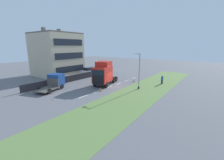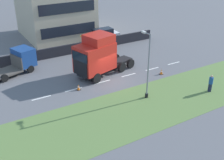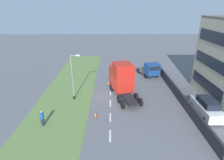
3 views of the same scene
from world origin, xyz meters
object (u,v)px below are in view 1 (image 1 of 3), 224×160
at_px(traffic_cone_lead, 101,89).
at_px(parked_car, 89,71).
at_px(lorry_cab, 103,74).
at_px(lamp_post, 139,73).
at_px(traffic_cone_trailing, 134,80).
at_px(flatbed_truck, 55,81).
at_px(pedestrian, 162,80).

bearing_deg(traffic_cone_lead, parked_car, -38.39).
distance_m(lorry_cab, lamp_post, 6.56).
bearing_deg(lamp_post, traffic_cone_trailing, -54.72).
xyz_separation_m(parked_car, traffic_cone_lead, (-11.09, 8.79, -0.71)).
height_order(lorry_cab, lamp_post, lamp_post).
bearing_deg(flatbed_truck, pedestrian, 28.11).
xyz_separation_m(lorry_cab, pedestrian, (-8.55, -7.56, -1.43)).
bearing_deg(traffic_cone_lead, flatbed_truck, 26.06).
bearing_deg(flatbed_truck, traffic_cone_trailing, 38.60).
height_order(flatbed_truck, pedestrian, flatbed_truck).
height_order(flatbed_truck, traffic_cone_trailing, flatbed_truck).
bearing_deg(parked_car, traffic_cone_lead, 141.01).
bearing_deg(traffic_cone_trailing, pedestrian, -164.54).
height_order(parked_car, traffic_cone_lead, parked_car).
xyz_separation_m(flatbed_truck, traffic_cone_lead, (-7.24, -3.54, -1.05)).
xyz_separation_m(lorry_cab, flatbed_truck, (5.34, 6.63, -0.93)).
bearing_deg(parked_car, lorry_cab, 147.61).
relative_size(parked_car, traffic_cone_lead, 8.27).
height_order(flatbed_truck, lamp_post, lamp_post).
relative_size(lorry_cab, lamp_post, 1.23).
relative_size(lamp_post, traffic_cone_trailing, 10.43).
bearing_deg(pedestrian, traffic_cone_lead, 58.02).
height_order(pedestrian, traffic_cone_trailing, pedestrian).
bearing_deg(pedestrian, traffic_cone_trailing, 15.46).
distance_m(lamp_post, pedestrian, 6.60).
bearing_deg(traffic_cone_trailing, traffic_cone_lead, 81.92).
bearing_deg(traffic_cone_lead, lorry_cab, -58.46).
bearing_deg(lorry_cab, parked_car, -46.75).
distance_m(lorry_cab, pedestrian, 11.50).
bearing_deg(flatbed_truck, lamp_post, 17.99).
relative_size(parked_car, pedestrian, 2.82).
xyz_separation_m(parked_car, pedestrian, (-17.74, -1.86, -0.16)).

